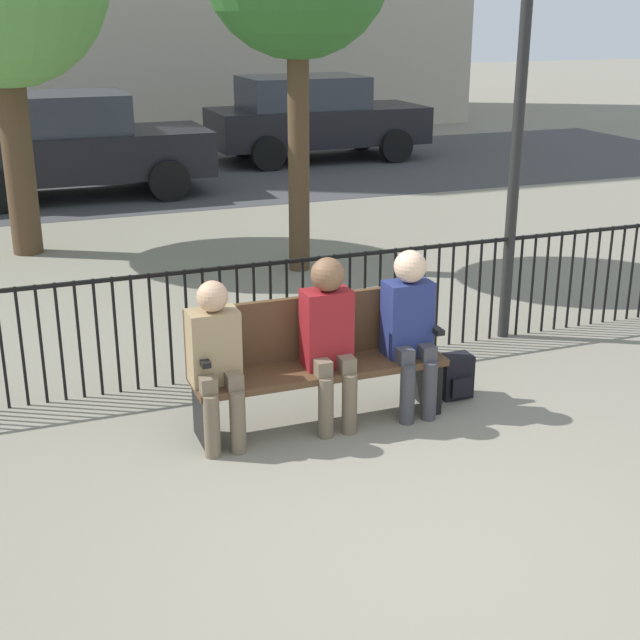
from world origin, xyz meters
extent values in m
plane|color=gray|center=(0.00, 0.00, 0.00)|extent=(80.00, 80.00, 0.00)
cube|color=#4C331E|center=(0.00, 1.68, 0.42)|extent=(1.86, 0.45, 0.05)
cube|color=#4C331E|center=(0.00, 1.87, 0.69)|extent=(1.86, 0.05, 0.47)
cube|color=black|center=(-0.87, 1.68, 0.20)|extent=(0.06, 0.38, 0.40)
cube|color=black|center=(0.87, 1.68, 0.20)|extent=(0.06, 0.38, 0.40)
cube|color=black|center=(-0.87, 1.68, 0.65)|extent=(0.06, 0.38, 0.04)
cube|color=black|center=(0.87, 1.68, 0.65)|extent=(0.06, 0.38, 0.04)
cylinder|color=brown|center=(-0.86, 1.45, 0.23)|extent=(0.11, 0.11, 0.45)
cylinder|color=brown|center=(-0.68, 1.45, 0.23)|extent=(0.11, 0.11, 0.45)
cube|color=brown|center=(-0.86, 1.55, 0.50)|extent=(0.11, 0.20, 0.12)
cube|color=brown|center=(-0.68, 1.55, 0.50)|extent=(0.11, 0.20, 0.12)
cube|color=#997F59|center=(-0.77, 1.68, 0.71)|extent=(0.34, 0.22, 0.51)
sphere|color=tan|center=(-0.77, 1.66, 1.07)|extent=(0.21, 0.21, 0.21)
cylinder|color=brown|center=(-0.04, 1.45, 0.23)|extent=(0.11, 0.11, 0.45)
cylinder|color=brown|center=(0.14, 1.45, 0.23)|extent=(0.11, 0.11, 0.45)
cube|color=brown|center=(-0.04, 1.55, 0.50)|extent=(0.11, 0.20, 0.12)
cube|color=brown|center=(0.14, 1.55, 0.50)|extent=(0.11, 0.20, 0.12)
cube|color=maroon|center=(0.05, 1.68, 0.73)|extent=(0.34, 0.22, 0.56)
sphere|color=brown|center=(0.05, 1.66, 1.13)|extent=(0.24, 0.24, 0.24)
cylinder|color=#3D3D42|center=(0.59, 1.45, 0.23)|extent=(0.11, 0.11, 0.45)
cylinder|color=#3D3D42|center=(0.77, 1.45, 0.23)|extent=(0.11, 0.11, 0.45)
cube|color=#3D3D42|center=(0.59, 1.55, 0.50)|extent=(0.11, 0.20, 0.12)
cube|color=#3D3D42|center=(0.77, 1.55, 0.50)|extent=(0.11, 0.20, 0.12)
cube|color=navy|center=(0.68, 1.68, 0.73)|extent=(0.34, 0.22, 0.56)
sphere|color=beige|center=(0.68, 1.66, 1.13)|extent=(0.24, 0.24, 0.24)
cube|color=black|center=(1.15, 1.74, 0.17)|extent=(0.25, 0.17, 0.34)
cube|color=black|center=(1.15, 1.64, 0.12)|extent=(0.17, 0.04, 0.16)
cylinder|color=black|center=(-2.12, 2.76, 0.47)|extent=(0.02, 0.02, 0.95)
cylinder|color=black|center=(-1.98, 2.76, 0.47)|extent=(0.02, 0.02, 0.95)
cylinder|color=black|center=(-1.84, 2.76, 0.47)|extent=(0.02, 0.02, 0.95)
cylinder|color=black|center=(-1.70, 2.76, 0.47)|extent=(0.02, 0.02, 0.95)
cylinder|color=black|center=(-1.56, 2.76, 0.47)|extent=(0.02, 0.02, 0.95)
cylinder|color=black|center=(-1.42, 2.76, 0.47)|extent=(0.02, 0.02, 0.95)
cylinder|color=black|center=(-1.28, 2.76, 0.47)|extent=(0.02, 0.02, 0.95)
cylinder|color=black|center=(-1.14, 2.76, 0.47)|extent=(0.02, 0.02, 0.95)
cylinder|color=black|center=(-1.00, 2.76, 0.47)|extent=(0.02, 0.02, 0.95)
cylinder|color=black|center=(-0.86, 2.76, 0.47)|extent=(0.02, 0.02, 0.95)
cylinder|color=black|center=(-0.72, 2.76, 0.47)|extent=(0.02, 0.02, 0.95)
cylinder|color=black|center=(-0.58, 2.76, 0.47)|extent=(0.02, 0.02, 0.95)
cylinder|color=black|center=(-0.44, 2.76, 0.47)|extent=(0.02, 0.02, 0.95)
cylinder|color=black|center=(-0.30, 2.76, 0.47)|extent=(0.02, 0.02, 0.95)
cylinder|color=black|center=(-0.16, 2.76, 0.47)|extent=(0.02, 0.02, 0.95)
cylinder|color=black|center=(-0.02, 2.76, 0.47)|extent=(0.02, 0.02, 0.95)
cylinder|color=black|center=(0.12, 2.76, 0.47)|extent=(0.02, 0.02, 0.95)
cylinder|color=black|center=(0.26, 2.76, 0.47)|extent=(0.02, 0.02, 0.95)
cylinder|color=black|center=(0.40, 2.76, 0.47)|extent=(0.02, 0.02, 0.95)
cylinder|color=black|center=(0.54, 2.76, 0.47)|extent=(0.02, 0.02, 0.95)
cylinder|color=black|center=(0.68, 2.76, 0.47)|extent=(0.02, 0.02, 0.95)
cylinder|color=black|center=(0.82, 2.76, 0.47)|extent=(0.02, 0.02, 0.95)
cylinder|color=black|center=(0.96, 2.76, 0.47)|extent=(0.02, 0.02, 0.95)
cylinder|color=black|center=(1.10, 2.76, 0.47)|extent=(0.02, 0.02, 0.95)
cylinder|color=black|center=(1.24, 2.76, 0.47)|extent=(0.02, 0.02, 0.95)
cylinder|color=black|center=(1.38, 2.76, 0.47)|extent=(0.02, 0.02, 0.95)
cylinder|color=black|center=(1.52, 2.76, 0.47)|extent=(0.02, 0.02, 0.95)
cylinder|color=black|center=(1.66, 2.76, 0.47)|extent=(0.02, 0.02, 0.95)
cylinder|color=black|center=(1.80, 2.76, 0.47)|extent=(0.02, 0.02, 0.95)
cylinder|color=black|center=(1.94, 2.76, 0.47)|extent=(0.02, 0.02, 0.95)
cylinder|color=black|center=(2.08, 2.76, 0.47)|extent=(0.02, 0.02, 0.95)
cylinder|color=black|center=(2.22, 2.76, 0.47)|extent=(0.02, 0.02, 0.95)
cylinder|color=black|center=(2.36, 2.76, 0.47)|extent=(0.02, 0.02, 0.95)
cylinder|color=black|center=(2.50, 2.76, 0.47)|extent=(0.02, 0.02, 0.95)
cylinder|color=black|center=(2.64, 2.76, 0.47)|extent=(0.02, 0.02, 0.95)
cylinder|color=black|center=(2.78, 2.76, 0.47)|extent=(0.02, 0.02, 0.95)
cylinder|color=black|center=(2.92, 2.76, 0.47)|extent=(0.02, 0.02, 0.95)
cylinder|color=black|center=(3.06, 2.76, 0.47)|extent=(0.02, 0.02, 0.95)
cylinder|color=black|center=(3.20, 2.76, 0.47)|extent=(0.02, 0.02, 0.95)
cylinder|color=black|center=(3.34, 2.76, 0.47)|extent=(0.02, 0.02, 0.95)
cylinder|color=black|center=(3.48, 2.76, 0.47)|extent=(0.02, 0.02, 0.95)
cylinder|color=black|center=(3.62, 2.76, 0.47)|extent=(0.02, 0.02, 0.95)
cube|color=black|center=(0.00, 2.76, 0.93)|extent=(9.00, 0.03, 0.03)
cylinder|color=#4C3823|center=(-1.68, 7.43, 1.26)|extent=(0.36, 0.36, 2.53)
cylinder|color=#4C3823|center=(1.22, 5.55, 1.39)|extent=(0.24, 0.24, 2.79)
cylinder|color=black|center=(2.24, 2.78, 1.86)|extent=(0.10, 0.10, 3.72)
cube|color=#3D3D3F|center=(0.00, 12.00, 0.00)|extent=(24.00, 6.00, 0.01)
cube|color=black|center=(4.19, 12.78, 0.67)|extent=(4.20, 1.70, 0.70)
cube|color=#2D333D|center=(3.87, 12.78, 1.32)|extent=(2.31, 1.56, 0.60)
cylinder|color=black|center=(5.49, 11.91, 0.32)|extent=(0.64, 0.20, 0.64)
cylinder|color=black|center=(5.49, 13.65, 0.32)|extent=(0.64, 0.20, 0.64)
cylinder|color=black|center=(2.89, 11.91, 0.32)|extent=(0.64, 0.20, 0.64)
cylinder|color=black|center=(2.89, 13.65, 0.32)|extent=(0.64, 0.20, 0.64)
cube|color=black|center=(-0.69, 10.75, 0.67)|extent=(4.20, 1.70, 0.70)
cube|color=#2D333D|center=(-1.01, 10.75, 1.32)|extent=(2.31, 1.56, 0.60)
cylinder|color=black|center=(0.61, 9.88, 0.32)|extent=(0.64, 0.20, 0.64)
cylinder|color=black|center=(0.61, 11.62, 0.32)|extent=(0.64, 0.20, 0.64)
camera|label=1|loc=(-2.11, -3.85, 2.89)|focal=50.00mm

